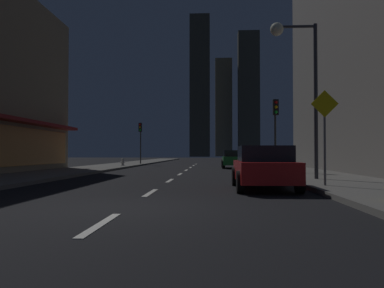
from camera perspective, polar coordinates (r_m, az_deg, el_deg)
ground_plane at (r=40.50m, az=0.44°, el=-3.16°), size 78.00×136.00×0.10m
sidewalk_right at (r=40.77m, az=10.33°, el=-2.95°), size 4.00×76.00×0.15m
sidewalk_left at (r=41.42m, az=-9.29°, el=-2.93°), size 4.00×76.00×0.15m
lane_marking_center at (r=24.74m, az=-1.28°, el=-4.17°), size 0.16×38.60×0.01m
skyscraper_distant_tall at (r=139.79m, az=1.19°, el=8.48°), size 7.05×8.02×50.33m
skyscraper_distant_mid at (r=154.40m, az=4.68°, el=5.31°), size 6.57×8.23×38.40m
skyscraper_distant_short at (r=149.95m, az=8.39°, el=7.32°), size 8.04×5.33×47.74m
car_parked_near at (r=13.13m, az=10.58°, el=-3.40°), size 1.98×4.24×1.45m
car_parked_far at (r=31.41m, az=6.24°, el=-2.23°), size 1.98×4.24×1.45m
fire_hydrant_far_left at (r=33.82m, az=-10.22°, el=-2.64°), size 0.42×0.30×0.65m
traffic_light_near_right at (r=22.71m, az=12.26°, el=3.66°), size 0.32×0.48×4.20m
traffic_light_far_left at (r=39.57m, az=-7.65°, el=1.50°), size 0.32×0.48×4.20m
street_lamp_right at (r=17.10m, az=15.10°, el=11.70°), size 1.96×0.56×6.58m
pedestrian_crossing_sign at (r=13.49m, az=19.05°, el=2.13°), size 0.91×0.08×3.15m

